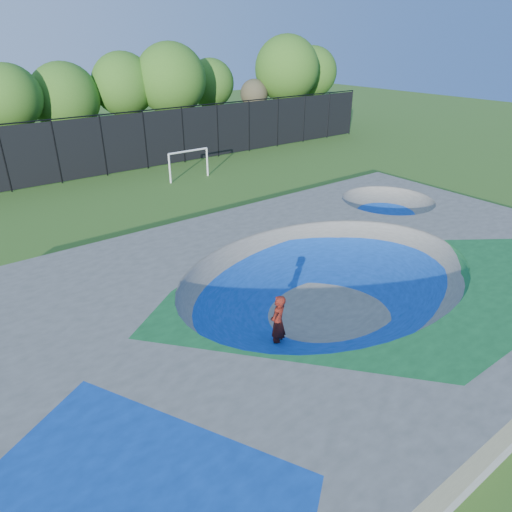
% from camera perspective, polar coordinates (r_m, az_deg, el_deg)
% --- Properties ---
extents(ground, '(120.00, 120.00, 0.00)m').
position_cam_1_polar(ground, '(16.34, 8.82, -6.36)').
color(ground, '#37631B').
rests_on(ground, ground).
extents(skate_deck, '(22.00, 14.00, 1.50)m').
position_cam_1_polar(skate_deck, '(15.96, 9.00, -4.08)').
color(skate_deck, gray).
rests_on(skate_deck, ground).
extents(skater, '(0.79, 0.66, 1.83)m').
position_cam_1_polar(skater, '(13.74, 2.75, -8.35)').
color(skater, red).
rests_on(skater, ground).
extents(skateboard, '(0.81, 0.48, 0.05)m').
position_cam_1_polar(skateboard, '(14.26, 2.68, -11.31)').
color(skateboard, black).
rests_on(skateboard, ground).
extents(soccer_goal, '(2.93, 0.12, 1.93)m').
position_cam_1_polar(soccer_goal, '(30.73, -8.43, 11.87)').
color(soccer_goal, white).
rests_on(soccer_goal, ground).
extents(fence, '(48.09, 0.09, 4.04)m').
position_cam_1_polar(fence, '(32.73, -18.57, 13.07)').
color(fence, black).
rests_on(fence, ground).
extents(treeline, '(53.70, 7.36, 8.81)m').
position_cam_1_polar(treeline, '(37.49, -20.93, 18.89)').
color(treeline, '#4B3325').
rests_on(treeline, ground).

